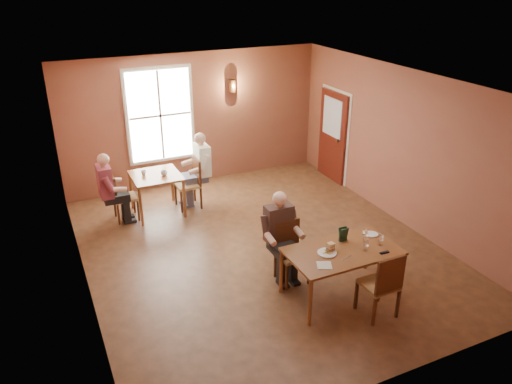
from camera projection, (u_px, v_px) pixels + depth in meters
name	position (u px, v px, depth m)	size (l,w,h in m)	color
ground	(261.00, 249.00, 9.04)	(6.00, 7.00, 0.01)	brown
wall_back	(195.00, 120.00, 11.31)	(6.00, 0.04, 3.00)	brown
wall_front	(396.00, 280.00, 5.53)	(6.00, 0.04, 3.00)	brown
wall_left	(76.00, 205.00, 7.27)	(0.04, 7.00, 3.00)	brown
wall_right	(402.00, 147.00, 9.58)	(0.04, 7.00, 3.00)	brown
ceiling	(261.00, 84.00, 7.80)	(6.00, 7.00, 0.04)	white
window	(160.00, 116.00, 10.88)	(1.36, 0.10, 1.96)	white
door	(332.00, 136.00, 11.64)	(0.12, 1.04, 2.10)	maroon
wall_sconce	(233.00, 86.00, 11.29)	(0.16, 0.16, 0.28)	brown
main_table	(341.00, 272.00, 7.64)	(1.69, 0.95, 0.79)	brown
chair_diner_main	(292.00, 254.00, 7.94)	(0.44, 0.44, 1.00)	brown
diner_main	(294.00, 243.00, 7.83)	(0.57, 0.57, 1.44)	#3E291F
chair_empty	(379.00, 283.00, 7.16)	(0.47, 0.47, 1.06)	#3A2012
plate_food	(327.00, 252.00, 7.38)	(0.29, 0.29, 0.04)	white
sandwich	(331.00, 248.00, 7.42)	(0.10, 0.09, 0.12)	tan
goblet_a	(365.00, 234.00, 7.73)	(0.08, 0.08, 0.19)	white
goblet_b	(381.00, 239.00, 7.56)	(0.08, 0.08, 0.21)	white
goblet_c	(366.00, 245.00, 7.43)	(0.08, 0.08, 0.20)	white
menu_stand	(343.00, 234.00, 7.69)	(0.14, 0.07, 0.23)	#19341F
knife	(347.00, 258.00, 7.27)	(0.20, 0.02, 0.00)	silver
napkin	(324.00, 265.00, 7.09)	(0.21, 0.21, 0.01)	silver
side_plate	(372.00, 234.00, 7.90)	(0.20, 0.20, 0.02)	white
sunglasses	(384.00, 252.00, 7.40)	(0.15, 0.05, 0.02)	black
second_table	(157.00, 194.00, 10.21)	(0.96, 0.96, 0.84)	brown
chair_diner_white	(187.00, 184.00, 10.41)	(0.47, 0.47, 1.06)	#573111
diner_white	(188.00, 174.00, 10.33)	(0.60, 0.60, 1.51)	silver
chair_diner_maroon	(125.00, 197.00, 9.93)	(0.43, 0.43, 0.98)	#58321C
diner_maroon	(122.00, 186.00, 9.83)	(0.57, 0.57, 1.43)	maroon
cup_a	(164.00, 173.00, 9.98)	(0.13, 0.13, 0.10)	white
cup_b	(143.00, 173.00, 10.01)	(0.10, 0.10, 0.10)	silver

